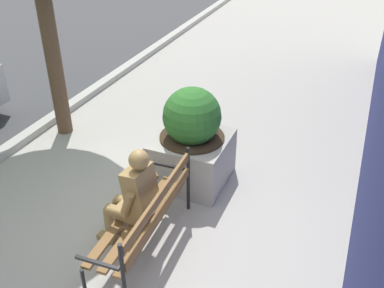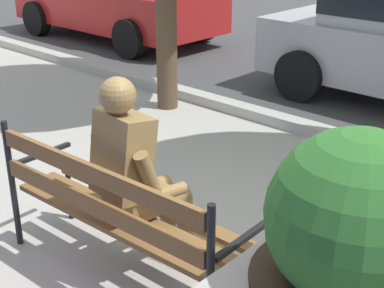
# 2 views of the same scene
# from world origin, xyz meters

# --- Properties ---
(ground_plane) EXTENTS (80.00, 80.00, 0.00)m
(ground_plane) POSITION_xyz_m (0.00, 0.00, 0.00)
(ground_plane) COLOR #ADA8A0
(curb_stone) EXTENTS (60.00, 0.20, 0.12)m
(curb_stone) POSITION_xyz_m (0.00, 2.90, 0.06)
(curb_stone) COLOR #B2AFA8
(curb_stone) RESTS_ON ground
(park_bench) EXTENTS (1.82, 0.61, 0.95)m
(park_bench) POSITION_xyz_m (-0.12, -0.18, 0.54)
(park_bench) COLOR brown
(park_bench) RESTS_ON ground
(bronze_statue_seated) EXTENTS (0.68, 0.77, 1.37)m
(bronze_statue_seated) POSITION_xyz_m (-0.09, 0.03, 0.67)
(bronze_statue_seated) COLOR olive
(bronze_statue_seated) RESTS_ON ground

